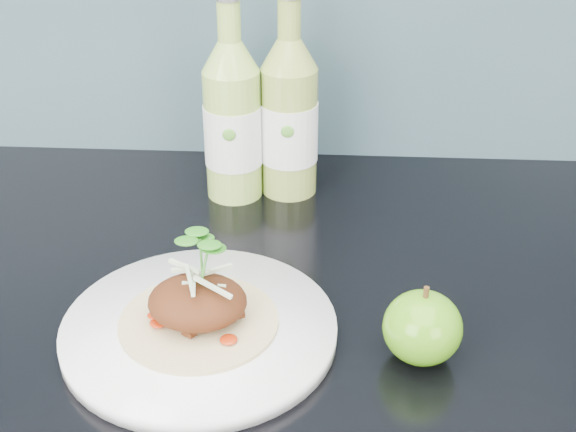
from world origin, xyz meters
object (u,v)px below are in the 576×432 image
cider_bottle_right (289,118)px  dinner_plate (199,330)px  green_apple (422,328)px  cider_bottle_left (233,121)px

cider_bottle_right → dinner_plate: bearing=-99.5°
green_apple → dinner_plate: bearing=175.1°
dinner_plate → cider_bottle_right: size_ratio=1.04×
dinner_plate → cider_bottle_right: 0.32m
dinner_plate → green_apple: bearing=-4.9°
dinner_plate → green_apple: 0.21m
dinner_plate → cider_bottle_left: (0.00, 0.29, 0.09)m
dinner_plate → green_apple: size_ratio=2.81×
dinner_plate → cider_bottle_left: cider_bottle_left is taller
cider_bottle_left → cider_bottle_right: bearing=23.5°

